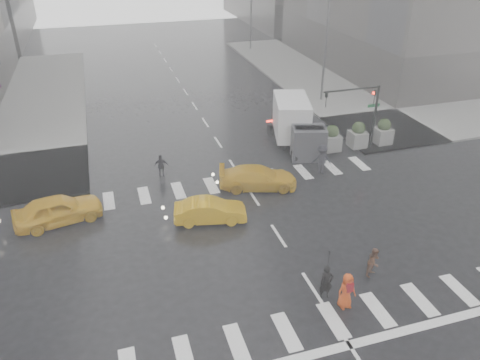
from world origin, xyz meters
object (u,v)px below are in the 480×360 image
object	(u,v)px
pedestrian_orange	(347,291)
box_truck	(296,124)
taxi_front	(58,210)
taxi_mid	(210,211)
pedestrian_brown	(374,262)
traffic_signal_pole	(363,105)

from	to	relation	value
pedestrian_orange	box_truck	distance (m)	15.81
pedestrian_orange	taxi_front	bearing A→B (deg)	136.51
taxi_front	taxi_mid	xyz separation A→B (m)	(7.60, -2.23, -0.14)
box_truck	taxi_mid	bearing A→B (deg)	-120.84
pedestrian_orange	box_truck	size ratio (longest dim) A/B	0.27
pedestrian_orange	taxi_front	world-z (taller)	pedestrian_orange
pedestrian_brown	taxi_front	distance (m)	15.98
pedestrian_brown	taxi_mid	size ratio (longest dim) A/B	0.38
pedestrian_orange	pedestrian_brown	bearing A→B (deg)	31.35
pedestrian_orange	taxi_front	size ratio (longest dim) A/B	0.37
traffic_signal_pole	pedestrian_orange	bearing A→B (deg)	-121.43
pedestrian_orange	box_truck	bearing A→B (deg)	72.37
traffic_signal_pole	taxi_mid	world-z (taller)	traffic_signal_pole
pedestrian_orange	taxi_mid	size ratio (longest dim) A/B	0.43
pedestrian_orange	taxi_mid	world-z (taller)	pedestrian_orange
pedestrian_brown	box_truck	world-z (taller)	box_truck
taxi_front	box_truck	world-z (taller)	box_truck
traffic_signal_pole	box_truck	world-z (taller)	traffic_signal_pole
pedestrian_orange	box_truck	xyz separation A→B (m)	(4.20, 15.22, 0.88)
taxi_front	taxi_mid	bearing A→B (deg)	-117.66
traffic_signal_pole	pedestrian_brown	size ratio (longest dim) A/B	3.17
taxi_mid	pedestrian_orange	bearing A→B (deg)	-142.29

